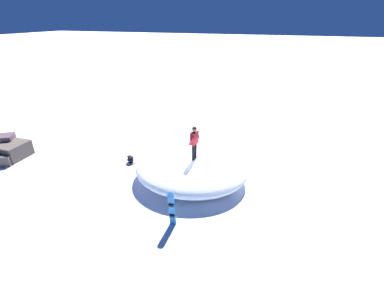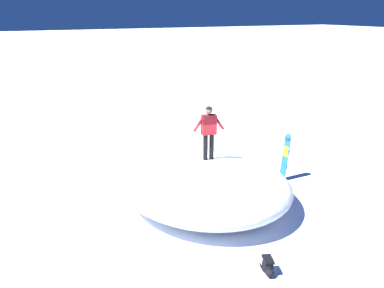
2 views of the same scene
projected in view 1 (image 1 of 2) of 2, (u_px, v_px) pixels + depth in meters
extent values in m
plane|color=white|center=(181.00, 184.00, 13.49)|extent=(240.00, 240.00, 0.00)
ellipsoid|color=white|center=(191.00, 168.00, 13.58)|extent=(6.16, 5.59, 1.36)
cylinder|color=black|center=(195.00, 151.00, 12.90)|extent=(0.14, 0.14, 0.81)
cylinder|color=black|center=(193.00, 152.00, 12.74)|extent=(0.14, 0.14, 0.81)
cube|color=maroon|center=(194.00, 138.00, 12.52)|extent=(0.29, 0.48, 0.60)
sphere|color=#936B4C|center=(194.00, 129.00, 12.33)|extent=(0.22, 0.22, 0.22)
cylinder|color=maroon|center=(197.00, 135.00, 12.74)|extent=(0.15, 0.39, 0.50)
cylinder|color=maroon|center=(191.00, 139.00, 12.25)|extent=(0.15, 0.39, 0.50)
sphere|color=black|center=(194.00, 129.00, 12.32)|extent=(0.21, 0.21, 0.21)
cube|color=#2672BF|center=(172.00, 210.00, 10.48)|extent=(0.29, 0.21, 1.56)
cylinder|color=#2672BF|center=(171.00, 195.00, 10.07)|extent=(0.27, 0.08, 0.27)
cube|color=yellow|center=(172.00, 204.00, 10.34)|extent=(0.23, 0.07, 0.37)
cube|color=black|center=(171.00, 205.00, 10.29)|extent=(0.20, 0.10, 0.12)
cube|color=black|center=(172.00, 216.00, 10.58)|extent=(0.20, 0.10, 0.12)
ellipsoid|color=black|center=(131.00, 160.00, 15.33)|extent=(0.49, 0.39, 0.41)
ellipsoid|color=black|center=(129.00, 160.00, 15.46)|extent=(0.18, 0.22, 0.20)
cube|color=black|center=(130.00, 157.00, 15.25)|extent=(0.41, 0.33, 0.06)
cylinder|color=black|center=(133.00, 164.00, 15.22)|extent=(0.29, 0.14, 0.04)
cylinder|color=black|center=(134.00, 163.00, 15.32)|extent=(0.29, 0.14, 0.04)
cube|color=brown|center=(14.00, 151.00, 15.82)|extent=(1.34, 1.59, 0.90)
cube|color=#544148|center=(7.00, 144.00, 16.29)|extent=(1.26, 1.26, 1.18)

